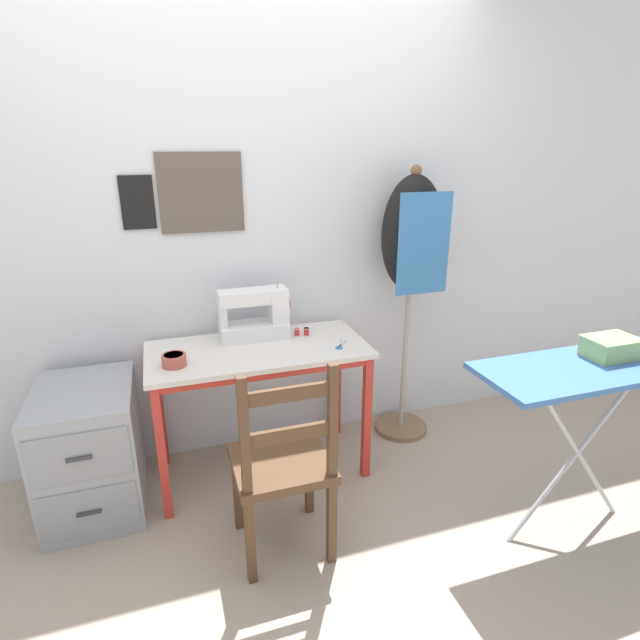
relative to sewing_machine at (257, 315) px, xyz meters
name	(u,v)px	position (x,y,z in m)	size (l,w,h in m)	color
ground_plane	(275,499)	(-0.03, -0.41, -0.84)	(14.00, 14.00, 0.00)	tan
wall_back	(241,226)	(-0.03, 0.19, 0.43)	(10.00, 0.07, 2.55)	silver
sewing_table	(259,366)	(-0.03, -0.15, -0.22)	(1.09, 0.53, 0.72)	silver
sewing_machine	(257,315)	(0.00, 0.00, 0.00)	(0.37, 0.16, 0.28)	white
fabric_bowl	(174,360)	(-0.44, -0.24, -0.09)	(0.11, 0.11, 0.06)	#B25647
scissors	(340,346)	(0.37, -0.26, -0.12)	(0.10, 0.12, 0.01)	silver
thread_spool_near_machine	(297,332)	(0.20, -0.04, -0.10)	(0.03, 0.03, 0.04)	red
thread_spool_mid_table	(306,332)	(0.25, -0.06, -0.10)	(0.03, 0.03, 0.04)	red
wooden_chair	(283,465)	(-0.06, -0.73, -0.41)	(0.40, 0.38, 0.92)	#513823
filing_cabinet	(91,449)	(-0.86, -0.17, -0.53)	(0.44, 0.57, 0.63)	#93999E
dress_form	(412,247)	(0.87, -0.01, 0.31)	(0.35, 0.32, 1.58)	#846647
ironing_board	(593,374)	(1.21, -1.01, -0.06)	(1.01, 0.37, 0.83)	#3D6BAD
storage_box	(611,347)	(1.32, -0.97, 0.03)	(0.21, 0.15, 0.09)	#8EB266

